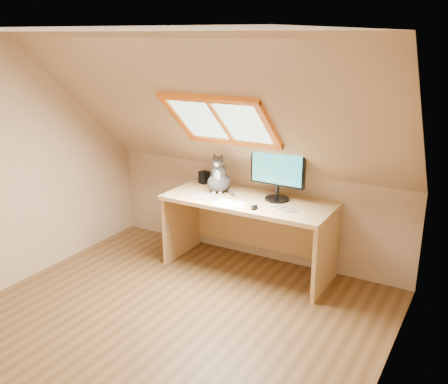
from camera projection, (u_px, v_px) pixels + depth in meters
The scene contains 10 objects.
ground at pixel (160, 330), 4.20m from camera, with size 3.50×3.50×0.00m, color brown.
room_shell at pixel (145, 168), 3.69m from camera, with size 3.52×3.52×2.41m.
desk at pixel (252, 218), 5.17m from camera, with size 1.73×0.76×0.79m.
monitor at pixel (278, 171), 4.92m from camera, with size 0.58×0.24×0.53m.
cat at pixel (219, 178), 5.22m from camera, with size 0.31×0.34×0.43m.
desk_speaker at pixel (204, 177), 5.56m from camera, with size 0.09×0.09×0.14m, color black.
graphics_tablet at pixel (208, 197), 5.07m from camera, with size 0.28×0.20×0.01m, color #B2B2B7.
mouse at pixel (254, 207), 4.75m from camera, with size 0.06×0.11×0.03m, color black.
papers at pixel (226, 204), 4.89m from camera, with size 0.33×0.27×0.00m.
cables at pixel (275, 207), 4.78m from camera, with size 0.51×0.26×0.01m.
Camera 1 is at (2.28, -2.90, 2.38)m, focal length 40.00 mm.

